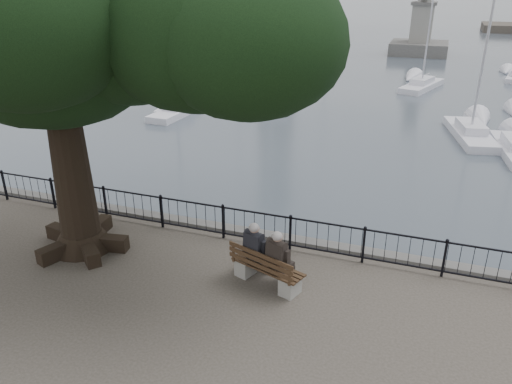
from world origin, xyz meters
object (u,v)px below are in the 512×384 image
at_px(lion_monument, 421,33).
at_px(bench, 266,272).
at_px(tree, 82,12).
at_px(person_right, 280,261).
at_px(person_left, 258,252).

bearing_deg(lion_monument, bench, -91.25).
bearing_deg(tree, person_right, -1.89).
xyz_separation_m(bench, lion_monument, (1.08, 49.27, 0.87)).
bearing_deg(bench, lion_monument, 88.75).
xyz_separation_m(person_left, tree, (-4.23, -0.06, 5.51)).
height_order(bench, tree, tree).
height_order(person_left, person_right, same).
distance_m(person_left, person_right, 0.68).
bearing_deg(tree, lion_monument, 83.49).
height_order(person_left, lion_monument, lion_monument).
bearing_deg(bench, tree, 178.04).
relative_size(bench, lion_monument, 0.22).
distance_m(bench, tree, 7.43).
xyz_separation_m(person_right, tree, (-4.88, 0.16, 5.51)).
distance_m(tree, lion_monument, 49.69).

